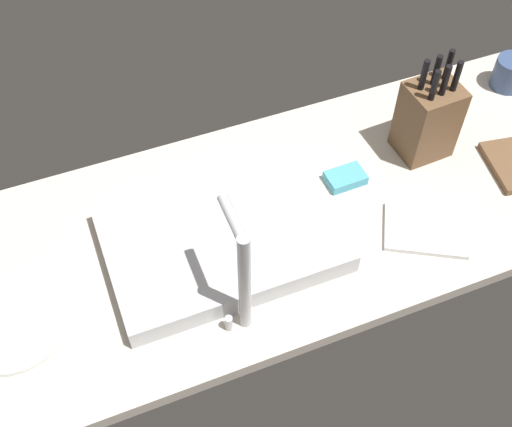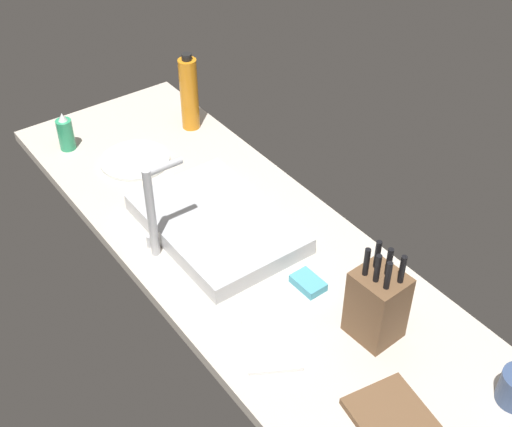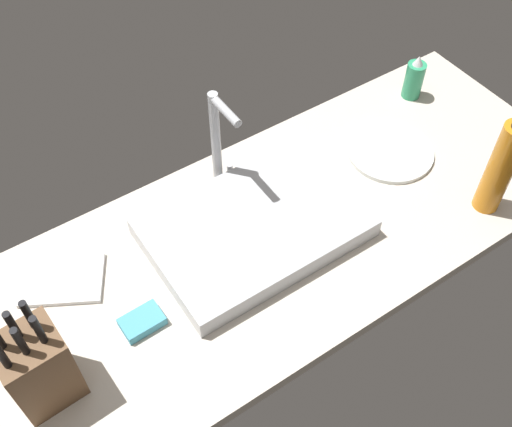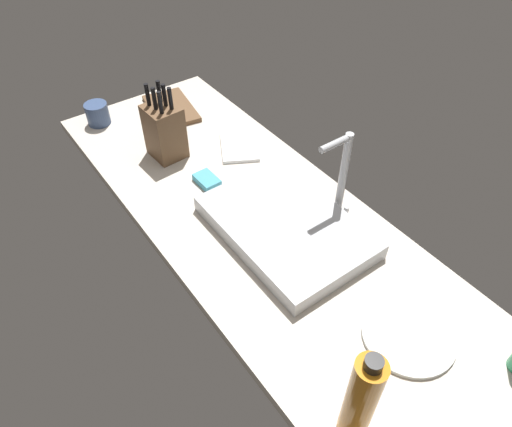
# 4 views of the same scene
# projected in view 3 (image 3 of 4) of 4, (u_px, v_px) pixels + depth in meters

# --- Properties ---
(countertop_slab) EXTENTS (1.85, 0.62, 0.04)m
(countertop_slab) POSITION_uv_depth(u_px,v_px,m) (240.00, 258.00, 1.45)
(countertop_slab) COLOR beige
(countertop_slab) RESTS_ON ground
(sink_basin) EXTENTS (0.49, 0.34, 0.05)m
(sink_basin) POSITION_uv_depth(u_px,v_px,m) (254.00, 228.00, 1.46)
(sink_basin) COLOR #B7BABF
(sink_basin) RESTS_ON countertop_slab
(faucet) EXTENTS (0.06, 0.12, 0.29)m
(faucet) POSITION_uv_depth(u_px,v_px,m) (218.00, 137.00, 1.45)
(faucet) COLOR #B7BABF
(faucet) RESTS_ON countertop_slab
(knife_block) EXTENTS (0.12, 0.11, 0.27)m
(knife_block) POSITION_uv_depth(u_px,v_px,m) (38.00, 367.00, 1.15)
(knife_block) COLOR brown
(knife_block) RESTS_ON countertop_slab
(soap_bottle) EXTENTS (0.05, 0.05, 0.14)m
(soap_bottle) POSITION_uv_depth(u_px,v_px,m) (414.00, 79.00, 1.75)
(soap_bottle) COLOR #2D9966
(soap_bottle) RESTS_ON countertop_slab
(water_bottle) EXTENTS (0.06, 0.06, 0.28)m
(water_bottle) POSITION_uv_depth(u_px,v_px,m) (501.00, 168.00, 1.43)
(water_bottle) COLOR orange
(water_bottle) RESTS_ON countertop_slab
(dinner_plate) EXTENTS (0.23, 0.23, 0.01)m
(dinner_plate) POSITION_uv_depth(u_px,v_px,m) (390.00, 151.00, 1.64)
(dinner_plate) COLOR silver
(dinner_plate) RESTS_ON countertop_slab
(dish_towel) EXTENTS (0.22, 0.20, 0.01)m
(dish_towel) POSITION_uv_depth(u_px,v_px,m) (62.00, 280.00, 1.39)
(dish_towel) COLOR white
(dish_towel) RESTS_ON countertop_slab
(dish_sponge) EXTENTS (0.09, 0.06, 0.02)m
(dish_sponge) POSITION_uv_depth(u_px,v_px,m) (142.00, 322.00, 1.31)
(dish_sponge) COLOR #4CA3BC
(dish_sponge) RESTS_ON countertop_slab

